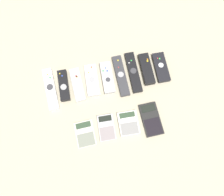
% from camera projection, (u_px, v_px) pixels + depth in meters
% --- Properties ---
extents(ground_plane, '(3.00, 3.00, 0.00)m').
position_uv_depth(ground_plane, '(113.00, 104.00, 1.03)').
color(ground_plane, '#B2A88E').
extents(remote_0, '(0.06, 0.21, 0.03)m').
position_uv_depth(remote_0, '(51.00, 89.00, 1.04)').
color(remote_0, white).
rests_on(remote_0, ground_plane).
extents(remote_1, '(0.05, 0.16, 0.03)m').
position_uv_depth(remote_1, '(64.00, 85.00, 1.05)').
color(remote_1, black).
rests_on(remote_1, ground_plane).
extents(remote_2, '(0.06, 0.17, 0.02)m').
position_uv_depth(remote_2, '(78.00, 85.00, 1.05)').
color(remote_2, '#B7B7BC').
rests_on(remote_2, ground_plane).
extents(remote_3, '(0.07, 0.16, 0.02)m').
position_uv_depth(remote_3, '(92.00, 80.00, 1.06)').
color(remote_3, silver).
rests_on(remote_3, ground_plane).
extents(remote_4, '(0.06, 0.16, 0.03)m').
position_uv_depth(remote_4, '(107.00, 78.00, 1.06)').
color(remote_4, '#B7B7BC').
rests_on(remote_4, ground_plane).
extents(remote_5, '(0.05, 0.21, 0.02)m').
position_uv_depth(remote_5, '(121.00, 76.00, 1.07)').
color(remote_5, '#333338').
rests_on(remote_5, ground_plane).
extents(remote_6, '(0.05, 0.21, 0.02)m').
position_uv_depth(remote_6, '(133.00, 72.00, 1.07)').
color(remote_6, black).
rests_on(remote_6, ground_plane).
extents(remote_7, '(0.05, 0.16, 0.03)m').
position_uv_depth(remote_7, '(146.00, 69.00, 1.07)').
color(remote_7, black).
rests_on(remote_7, ground_plane).
extents(remote_8, '(0.06, 0.16, 0.02)m').
position_uv_depth(remote_8, '(161.00, 67.00, 1.08)').
color(remote_8, black).
rests_on(remote_8, ground_plane).
extents(calculator_0, '(0.09, 0.12, 0.01)m').
position_uv_depth(calculator_0, '(85.00, 134.00, 0.99)').
color(calculator_0, beige).
rests_on(calculator_0, ground_plane).
extents(calculator_1, '(0.08, 0.12, 0.01)m').
position_uv_depth(calculator_1, '(106.00, 127.00, 1.00)').
color(calculator_1, '#B2B2B7').
rests_on(calculator_1, ground_plane).
extents(calculator_2, '(0.09, 0.11, 0.02)m').
position_uv_depth(calculator_2, '(128.00, 123.00, 1.00)').
color(calculator_2, silver).
rests_on(calculator_2, ground_plane).
extents(calculator_3, '(0.08, 0.16, 0.01)m').
position_uv_depth(calculator_3, '(151.00, 119.00, 1.01)').
color(calculator_3, black).
rests_on(calculator_3, ground_plane).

